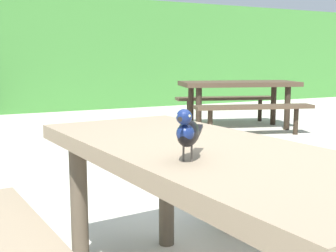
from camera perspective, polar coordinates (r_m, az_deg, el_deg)
The scene contains 4 objects.
hedge_wall at distance 10.07m, azimuth -20.26°, elevation 8.79°, with size 28.00×1.82×2.38m, color #428438.
picnic_table_foreground at distance 1.80m, azimuth 4.43°, elevation -8.33°, with size 1.82×1.86×0.74m.
bird_grackle at distance 1.46m, azimuth 2.56°, elevation -0.74°, with size 0.21×0.23×0.18m.
picnic_table_mid_right at distance 6.95m, azimuth 9.17°, elevation 4.25°, with size 2.13×2.11×0.74m.
Camera 1 is at (-1.21, -1.39, 1.08)m, focal length 46.71 mm.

